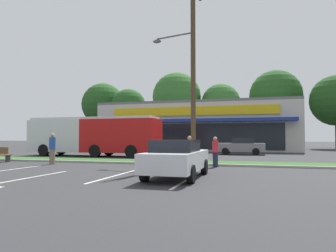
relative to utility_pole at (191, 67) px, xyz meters
name	(u,v)px	position (x,y,z in m)	size (l,w,h in m)	color
grass_median	(112,161)	(-5.19, -0.30, -5.88)	(56.00, 2.20, 0.12)	#2D5B23
curb_lip	(103,162)	(-5.19, -1.52, -5.88)	(56.00, 0.24, 0.12)	#99968C
parking_stripe_0	(7,170)	(-7.71, -6.34, -5.93)	(0.12, 4.80, 0.01)	silver
parking_stripe_1	(29,178)	(-4.69, -8.43, -5.93)	(0.12, 4.80, 0.01)	silver
parking_stripe_2	(116,176)	(-1.75, -6.91, -5.93)	(0.12, 4.80, 0.01)	silver
parking_stripe_3	(187,179)	(1.33, -7.24, -5.93)	(0.12, 4.80, 0.01)	silver
storefront_building	(201,127)	(-3.24, 21.80, -3.00)	(23.72, 13.55, 5.86)	#BCB7AD
tree_far_left	(103,104)	(-22.99, 32.22, 1.64)	(7.70, 7.70, 11.44)	#473323
tree_left	(129,106)	(-16.85, 29.57, 0.87)	(5.81, 5.81, 9.74)	#473323
tree_mid_left	(177,97)	(-8.05, 27.92, 1.95)	(7.54, 7.54, 11.67)	#473323
tree_mid	(221,103)	(-1.30, 28.39, 0.82)	(5.82, 5.82, 9.69)	#473323
tree_mid_right	(276,96)	(6.81, 32.57, 2.14)	(8.10, 8.10, 12.14)	#473323
tree_right	(336,100)	(14.52, 28.81, 0.75)	(7.03, 7.03, 10.21)	#473323
utility_pole	(191,67)	(0.00, 0.00, 0.00)	(3.16, 2.37, 11.17)	#4C3826
city_bus	(93,135)	(-9.42, 4.81, -4.17)	(11.56, 2.84, 3.25)	#B71414
car_1	(177,158)	(0.83, -6.86, -5.17)	(1.90, 4.47, 1.47)	silver
car_2	(241,146)	(2.48, 10.59, -5.15)	(4.27, 1.97, 1.54)	slate
pedestrian_near_bench	(190,151)	(0.40, -2.44, -5.11)	(0.33, 0.33, 1.65)	#47423D
pedestrian_by_pole	(52,149)	(-7.72, -2.95, -5.02)	(0.37, 0.37, 1.82)	#726651
pedestrian_mid	(215,152)	(1.71, -2.04, -5.13)	(0.32, 0.32, 1.61)	#1E2338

